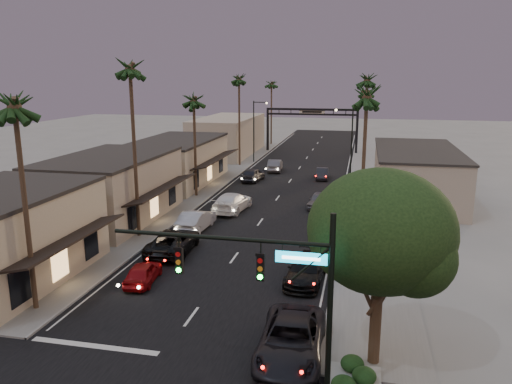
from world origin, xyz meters
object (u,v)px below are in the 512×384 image
at_px(traffic_signal, 279,281).
at_px(palm_la, 13,98).
at_px(palm_ra, 367,91).
at_px(oncoming_silver, 196,220).
at_px(palm_rb, 367,77).
at_px(palm_lc, 194,96).
at_px(curbside_black, 306,270).
at_px(palm_rc, 367,90).
at_px(palm_far, 272,82).
at_px(palm_ld, 239,76).
at_px(oncoming_red, 143,272).
at_px(streetlight_left, 256,126).
at_px(curbside_near, 291,340).
at_px(palm_lb, 130,63).
at_px(arch, 312,119).
at_px(streetlight_right, 349,140).
at_px(oncoming_pickup, 173,241).
at_px(corner_tree, 382,236).

relative_size(traffic_signal, palm_la, 0.64).
bearing_deg(palm_ra, oncoming_silver, 177.21).
distance_m(palm_la, palm_rb, 39.01).
distance_m(palm_lc, curbside_black, 26.29).
relative_size(palm_lc, palm_rb, 0.86).
relative_size(palm_rb, palm_rc, 1.16).
relative_size(palm_rc, palm_far, 0.92).
bearing_deg(palm_ld, palm_ra, -60.98).
bearing_deg(palm_rb, oncoming_red, -113.20).
bearing_deg(oncoming_silver, palm_ld, -80.28).
xyz_separation_m(streetlight_left, palm_far, (-1.38, 20.00, 6.11)).
distance_m(oncoming_red, curbside_near, 12.00).
xyz_separation_m(streetlight_left, palm_rc, (15.52, 6.00, 5.14)).
bearing_deg(palm_la, palm_lb, 90.00).
bearing_deg(curbside_near, palm_rb, 84.10).
bearing_deg(palm_far, traffic_signal, -79.30).
xyz_separation_m(palm_far, oncoming_silver, (3.57, -53.35, -10.60)).
bearing_deg(palm_lc, oncoming_silver, -71.19).
bearing_deg(palm_ld, palm_far, 89.25).
bearing_deg(palm_far, palm_lb, -90.31).
bearing_deg(streetlight_left, oncoming_silver, -86.25).
bearing_deg(oncoming_red, palm_lb, -69.94).
distance_m(palm_lb, palm_lc, 14.30).
xyz_separation_m(palm_la, palm_lb, (-0.00, 13.00, 1.94)).
distance_m(oncoming_red, oncoming_silver, 11.01).
bearing_deg(palm_la, curbside_near, -6.95).
height_order(arch, palm_lc, palm_lc).
relative_size(streetlight_left, palm_rb, 0.63).
distance_m(palm_rb, palm_far, 37.98).
bearing_deg(streetlight_right, palm_la, -113.32).
relative_size(arch, oncoming_pickup, 2.52).
bearing_deg(oncoming_silver, streetlight_right, -117.34).
height_order(palm_far, oncoming_red, palm_far).
distance_m(corner_tree, curbside_near, 6.33).
bearing_deg(palm_rb, palm_rc, 90.00).
xyz_separation_m(palm_lb, palm_ra, (17.20, 2.00, -1.94)).
distance_m(streetlight_left, curbside_black, 44.03).
xyz_separation_m(palm_rb, palm_far, (-16.90, 34.00, -0.97)).
xyz_separation_m(palm_ld, palm_rb, (17.20, -11.00, 0.00)).
bearing_deg(palm_rb, corner_tree, -88.63).
height_order(streetlight_left, palm_lc, palm_lc).
bearing_deg(streetlight_left, curbside_near, -75.99).
height_order(streetlight_right, palm_far, palm_far).
relative_size(arch, oncoming_silver, 2.96).
distance_m(traffic_signal, palm_ld, 53.47).
bearing_deg(curbside_black, arch, 99.25).
bearing_deg(oncoming_red, palm_la, 41.37).
distance_m(streetlight_right, oncoming_pickup, 28.65).
distance_m(corner_tree, palm_la, 18.95).
bearing_deg(palm_rb, palm_lc, -155.06).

